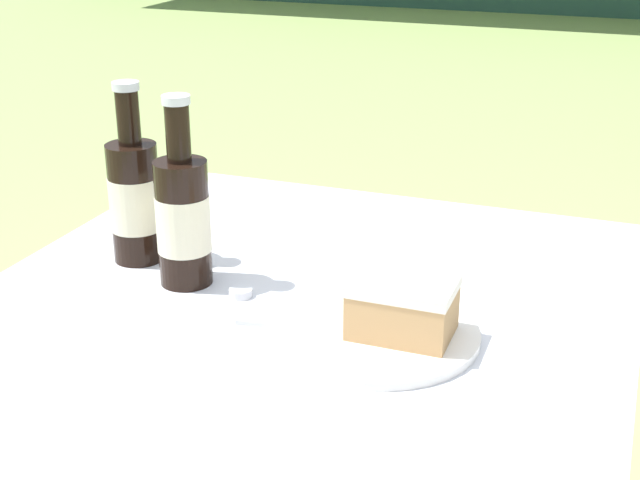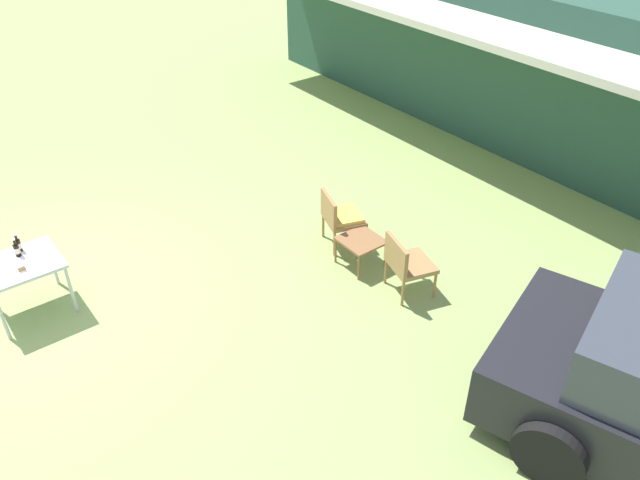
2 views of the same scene
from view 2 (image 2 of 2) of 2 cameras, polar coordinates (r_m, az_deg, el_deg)
name	(u,v)px [view 2 (image 2 of 2)]	position (r m, az deg, el deg)	size (l,w,h in m)	color
ground_plane	(36,309)	(8.41, -24.54, -5.78)	(60.00, 60.00, 0.00)	#8CA35B
cabin_building	(526,39)	(13.33, 18.33, 17.08)	(10.36, 5.40, 2.72)	#284C3D
wicker_chair_cushioned	(340,216)	(8.52, 1.85, 2.24)	(0.66, 0.64, 0.79)	#9E7547
wicker_chair_plain	(406,262)	(7.71, 7.86, -1.99)	(0.65, 0.63, 0.79)	#9E7547
garden_side_table	(361,242)	(8.18, 3.77, -0.20)	(0.53, 0.51, 0.40)	brown
patio_table	(22,267)	(8.04, -25.62, -2.28)	(0.77, 0.86, 0.71)	silver
cake_on_plate	(20,267)	(7.88, -25.71, -2.25)	(0.22, 0.22, 0.07)	white
cola_bottle_near	(17,250)	(8.09, -25.97, -0.81)	(0.07, 0.07, 0.23)	black
cola_bottle_far	(18,245)	(8.17, -25.86, -0.41)	(0.07, 0.07, 0.23)	black
fork	(18,265)	(7.97, -25.91, -2.08)	(0.17, 0.04, 0.01)	silver
loose_bottle_cap	(20,259)	(8.06, -25.78, -1.58)	(0.03, 0.03, 0.01)	silver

